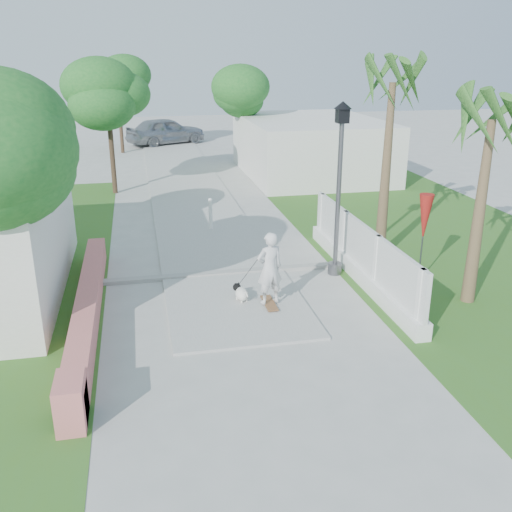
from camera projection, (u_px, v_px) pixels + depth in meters
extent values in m
plane|color=#B7B7B2|center=(278.00, 406.00, 9.50)|extent=(90.00, 90.00, 0.00)
cube|color=#B7B7B2|center=(180.00, 170.00, 27.90)|extent=(3.20, 36.00, 0.06)
cube|color=#999993|center=(224.00, 273.00, 15.01)|extent=(6.50, 0.25, 0.10)
cube|color=#3B6C22|center=(431.00, 235.00, 18.21)|extent=(8.00, 20.00, 0.01)
cube|color=#D56E6D|center=(88.00, 307.00, 12.44)|extent=(0.45, 8.00, 0.60)
cube|color=#D56E6D|center=(71.00, 402.00, 8.91)|extent=(0.45, 0.80, 0.80)
cube|color=white|center=(360.00, 272.00, 14.69)|extent=(0.35, 7.00, 0.40)
cube|color=white|center=(361.00, 244.00, 14.43)|extent=(0.10, 7.00, 1.10)
cube|color=white|center=(420.00, 303.00, 11.56)|extent=(0.14, 0.14, 1.50)
cube|color=white|center=(377.00, 266.00, 13.58)|extent=(0.14, 0.14, 1.50)
cube|color=white|center=(345.00, 238.00, 15.61)|extent=(0.14, 0.14, 1.50)
cube|color=white|center=(322.00, 218.00, 17.45)|extent=(0.14, 0.14, 1.50)
cube|color=silver|center=(310.00, 147.00, 26.78)|extent=(6.00, 8.00, 2.60)
cylinder|color=#59595E|center=(335.00, 268.00, 15.07)|extent=(0.36, 0.36, 0.30)
cylinder|color=#59595E|center=(338.00, 200.00, 14.44)|extent=(0.12, 0.12, 4.00)
cube|color=black|center=(342.00, 116.00, 13.72)|extent=(0.28, 0.28, 0.35)
cone|color=black|center=(343.00, 105.00, 13.64)|extent=(0.44, 0.44, 0.18)
cylinder|color=white|center=(211.00, 216.00, 18.57)|extent=(0.12, 0.12, 1.00)
sphere|color=white|center=(210.00, 200.00, 18.39)|extent=(0.14, 0.14, 0.14)
cylinder|color=#59595E|center=(422.00, 245.00, 14.23)|extent=(0.04, 0.04, 2.00)
cone|color=#A12017|center=(425.00, 218.00, 13.99)|extent=(0.36, 0.36, 1.20)
cylinder|color=#4C3826|center=(10.00, 256.00, 10.74)|extent=(0.20, 0.20, 3.85)
ellipsoid|color=#1B6022|center=(3.00, 152.00, 9.91)|extent=(3.06, 3.06, 2.30)
cylinder|color=#4C3826|center=(11.00, 198.00, 15.67)|extent=(0.20, 0.20, 3.50)
ellipsoid|color=#1B6022|center=(3.00, 143.00, 15.16)|extent=(3.20, 3.20, 2.40)
ellipsoid|color=#1B6022|center=(7.00, 131.00, 14.89)|extent=(2.72, 2.72, 2.05)
cylinder|color=#4C3826|center=(111.00, 146.00, 22.99)|extent=(0.20, 0.20, 3.85)
ellipsoid|color=#1B6022|center=(108.00, 104.00, 22.43)|extent=(3.40, 3.40, 2.55)
ellipsoid|color=#1B6022|center=(112.00, 95.00, 22.16)|extent=(2.89, 2.89, 2.18)
ellipsoid|color=#1B6022|center=(101.00, 85.00, 22.34)|extent=(2.55, 2.55, 1.90)
cylinder|color=#4C3826|center=(244.00, 133.00, 27.93)|extent=(0.20, 0.20, 3.50)
ellipsoid|color=#1B6022|center=(244.00, 101.00, 27.41)|extent=(3.00, 3.00, 2.25)
ellipsoid|color=#1B6022|center=(249.00, 94.00, 27.15)|extent=(2.55, 2.55, 1.92)
ellipsoid|color=#1B6022|center=(239.00, 86.00, 27.32)|extent=(2.25, 2.25, 1.68)
cylinder|color=#4C3826|center=(120.00, 119.00, 32.23)|extent=(0.20, 0.20, 3.85)
ellipsoid|color=#1B6022|center=(118.00, 88.00, 31.67)|extent=(3.20, 3.20, 2.40)
ellipsoid|color=#1B6022|center=(121.00, 82.00, 31.40)|extent=(2.72, 2.72, 2.05)
ellipsoid|color=#1B6022|center=(113.00, 75.00, 31.58)|extent=(2.40, 2.40, 1.79)
cone|color=brown|center=(386.00, 174.00, 15.55)|extent=(0.32, 0.32, 4.80)
cone|color=brown|center=(479.00, 215.00, 12.77)|extent=(0.32, 0.32, 4.20)
cube|color=brown|center=(269.00, 303.00, 13.14)|extent=(0.45, 0.92, 0.02)
imported|color=silver|center=(270.00, 268.00, 12.84)|extent=(0.70, 0.54, 1.70)
cylinder|color=gray|center=(269.00, 311.00, 12.85)|extent=(0.03, 0.06, 0.06)
cylinder|color=gray|center=(276.00, 311.00, 12.88)|extent=(0.03, 0.06, 0.06)
cylinder|color=gray|center=(263.00, 300.00, 13.43)|extent=(0.03, 0.06, 0.06)
cylinder|color=gray|center=(269.00, 300.00, 13.46)|extent=(0.03, 0.06, 0.06)
ellipsoid|color=white|center=(242.00, 294.00, 13.30)|extent=(0.43, 0.54, 0.30)
sphere|color=black|center=(237.00, 287.00, 13.45)|extent=(0.19, 0.19, 0.19)
sphere|color=white|center=(235.00, 287.00, 13.53)|extent=(0.09, 0.09, 0.09)
cone|color=black|center=(235.00, 284.00, 13.40)|extent=(0.06, 0.06, 0.07)
cone|color=black|center=(238.00, 283.00, 13.44)|extent=(0.06, 0.06, 0.07)
cylinder|color=white|center=(237.00, 299.00, 13.41)|extent=(0.04, 0.04, 0.14)
cylinder|color=white|center=(242.00, 298.00, 13.48)|extent=(0.04, 0.04, 0.14)
cylinder|color=white|center=(242.00, 302.00, 13.23)|extent=(0.04, 0.04, 0.14)
cylinder|color=white|center=(247.00, 301.00, 13.30)|extent=(0.04, 0.04, 0.14)
cylinder|color=white|center=(247.00, 294.00, 13.09)|extent=(0.06, 0.12, 0.11)
imported|color=#B1B3B9|center=(166.00, 131.00, 35.54)|extent=(5.26, 3.81, 1.66)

